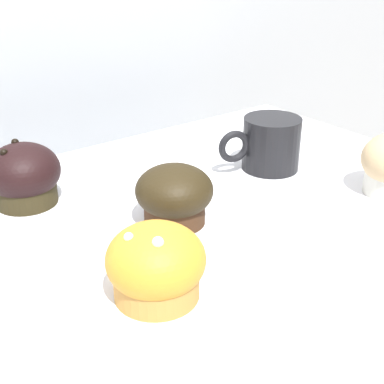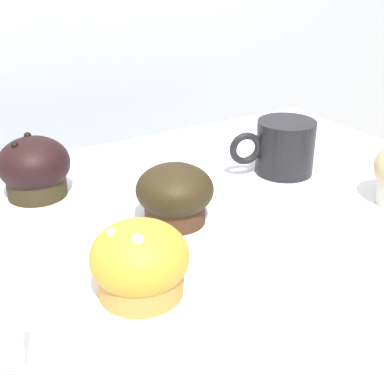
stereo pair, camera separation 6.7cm
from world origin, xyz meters
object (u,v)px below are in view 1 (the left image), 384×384
Objects in this scene: muffin_back_right at (174,195)px; muffin_front_left at (156,265)px; coffee_cup at (270,143)px; muffin_front_center at (24,176)px.

muffin_back_right is 0.16m from muffin_front_left.
coffee_cup reaches higher than muffin_back_right.
muffin_back_right is 0.98× the size of muffin_front_left.
coffee_cup is (0.33, 0.17, 0.01)m from muffin_front_left.
muffin_back_right is 0.74× the size of coffee_cup.
muffin_front_center is 0.21m from muffin_back_right.
muffin_back_right is at bearing -166.37° from coffee_cup.
coffee_cup is at bearing 27.43° from muffin_front_left.
muffin_back_right is at bearing -52.22° from muffin_front_center.
muffin_front_center is 0.99× the size of muffin_front_left.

